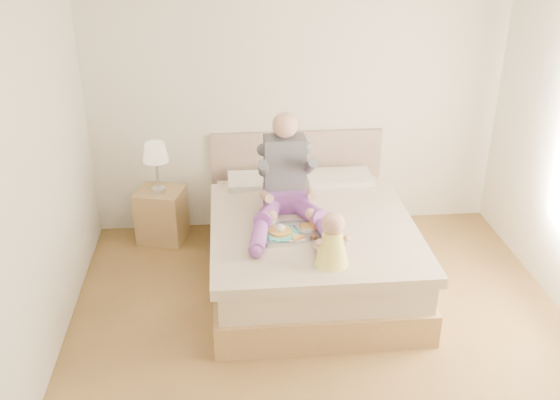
{
  "coord_description": "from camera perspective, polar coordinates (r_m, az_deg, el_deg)",
  "views": [
    {
      "loc": [
        -0.7,
        -3.66,
        3.06
      ],
      "look_at": [
        -0.27,
        0.95,
        0.81
      ],
      "focal_mm": 40.0,
      "sensor_mm": 36.0,
      "label": 1
    }
  ],
  "objects": [
    {
      "name": "tray",
      "position": [
        5.03,
        1.11,
        -2.85
      ],
      "size": [
        0.49,
        0.4,
        0.14
      ],
      "rotation": [
        0.0,
        0.0,
        0.06
      ],
      "color": "silver",
      "rests_on": "bed"
    },
    {
      "name": "lamp",
      "position": [
        5.93,
        -11.32,
        4.05
      ],
      "size": [
        0.24,
        0.24,
        0.5
      ],
      "color": "silver",
      "rests_on": "nightstand"
    },
    {
      "name": "nightstand",
      "position": [
        6.22,
        -10.77,
        -1.33
      ],
      "size": [
        0.51,
        0.48,
        0.52
      ],
      "rotation": [
        0.0,
        0.0,
        -0.26
      ],
      "color": "olive",
      "rests_on": "ground"
    },
    {
      "name": "room",
      "position": [
        4.06,
        6.17,
        3.28
      ],
      "size": [
        4.02,
        4.22,
        2.71
      ],
      "color": "brown",
      "rests_on": "ground"
    },
    {
      "name": "bed",
      "position": [
        5.52,
        2.66,
        -3.89
      ],
      "size": [
        1.7,
        2.18,
        1.0
      ],
      "color": "olive",
      "rests_on": "ground"
    },
    {
      "name": "adult",
      "position": [
        5.25,
        0.65,
        1.26
      ],
      "size": [
        0.75,
        1.05,
        0.88
      ],
      "rotation": [
        0.0,
        0.0,
        0.01
      ],
      "color": "#7A3C97",
      "rests_on": "bed"
    },
    {
      "name": "baby",
      "position": [
        4.59,
        4.76,
        -3.93
      ],
      "size": [
        0.28,
        0.38,
        0.42
      ],
      "rotation": [
        0.0,
        0.0,
        0.17
      ],
      "color": "#FAF34F",
      "rests_on": "bed"
    }
  ]
}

